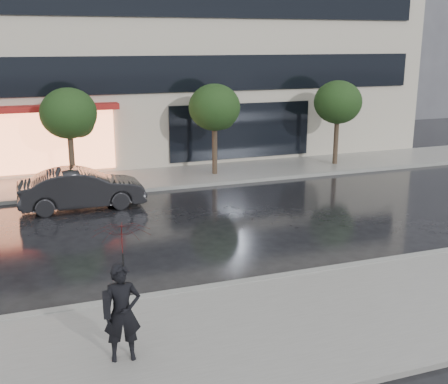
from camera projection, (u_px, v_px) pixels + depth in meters
name	position (u px, v px, depth m)	size (l,w,h in m)	color
ground	(232.00, 270.00, 14.45)	(120.00, 120.00, 0.00)	black
sidewalk_near	(289.00, 326.00, 11.49)	(60.00, 4.50, 0.12)	slate
sidewalk_far	(146.00, 179.00, 23.73)	(60.00, 3.50, 0.12)	slate
curb_near	(247.00, 283.00, 13.53)	(60.00, 0.25, 0.14)	gray
curb_far	(156.00, 189.00, 22.14)	(60.00, 0.25, 0.14)	gray
bg_building_right	(405.00, 12.00, 46.38)	(12.00, 12.00, 16.00)	#4C4C54
tree_mid_west	(70.00, 115.00, 21.81)	(2.20, 2.20, 3.99)	#33261C
tree_mid_east	(216.00, 109.00, 23.80)	(2.20, 2.20, 3.99)	#33261C
tree_far_east	(339.00, 104.00, 25.79)	(2.20, 2.20, 3.99)	#33261C
parked_car	(82.00, 189.00, 19.62)	(1.50, 4.31, 1.42)	black
pedestrian_with_umbrella	(122.00, 272.00, 9.79)	(1.13, 1.14, 2.58)	black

